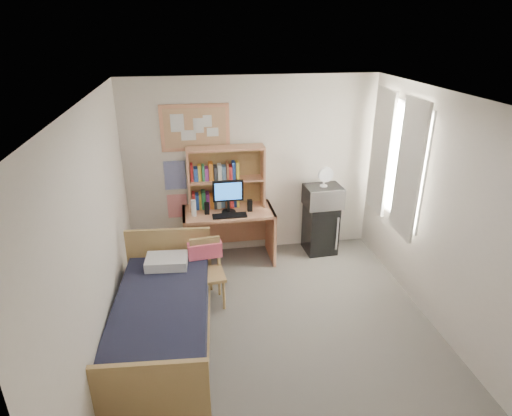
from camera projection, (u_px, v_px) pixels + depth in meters
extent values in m
cube|color=slate|center=(280.00, 336.00, 4.81)|extent=(3.60, 4.20, 0.02)
cube|color=silver|center=(286.00, 101.00, 3.77)|extent=(3.60, 4.20, 0.02)
cube|color=silver|center=(252.00, 168.00, 6.19)|extent=(3.60, 0.04, 2.60)
cube|color=silver|center=(363.00, 399.00, 2.38)|extent=(3.60, 0.04, 2.60)
cube|color=silver|center=(96.00, 246.00, 4.03)|extent=(0.04, 4.20, 2.60)
cube|color=silver|center=(448.00, 220.00, 4.55)|extent=(0.04, 4.20, 2.60)
cube|color=white|center=(396.00, 161.00, 5.51)|extent=(0.10, 1.40, 1.70)
cube|color=silver|center=(409.00, 170.00, 5.14)|extent=(0.04, 0.55, 1.70)
cube|color=silver|center=(381.00, 152.00, 5.87)|extent=(0.04, 0.55, 1.70)
cube|color=tan|center=(195.00, 128.00, 5.81)|extent=(0.94, 0.03, 0.64)
cube|color=#27359C|center=(175.00, 175.00, 6.04)|extent=(0.30, 0.01, 0.42)
cube|color=red|center=(177.00, 206.00, 6.23)|extent=(0.28, 0.01, 0.36)
cube|color=tan|center=(229.00, 236.00, 6.18)|extent=(1.28, 0.65, 0.80)
cube|color=tan|center=(208.00, 275.00, 5.19)|extent=(0.46, 0.46, 0.84)
cube|color=black|center=(320.00, 228.00, 6.47)|extent=(0.47, 0.47, 0.76)
cube|color=black|center=(162.00, 324.00, 4.56)|extent=(1.14, 2.07, 0.55)
cube|color=tan|center=(226.00, 178.00, 5.99)|extent=(1.08, 0.29, 0.88)
cube|color=black|center=(228.00, 197.00, 5.88)|extent=(0.42, 0.04, 0.45)
cube|color=black|center=(230.00, 216.00, 5.84)|extent=(0.47, 0.15, 0.02)
cube|color=black|center=(207.00, 208.00, 5.89)|extent=(0.07, 0.07, 0.16)
cube|color=black|center=(250.00, 205.00, 5.98)|extent=(0.07, 0.07, 0.17)
cylinder|color=white|center=(194.00, 208.00, 5.81)|extent=(0.07, 0.07, 0.23)
cube|color=#FF617A|center=(205.00, 250.00, 5.28)|extent=(0.43, 0.17, 0.20)
cube|color=silver|center=(323.00, 196.00, 6.24)|extent=(0.54, 0.42, 0.30)
cylinder|color=white|center=(324.00, 177.00, 6.12)|extent=(0.23, 0.23, 0.27)
cube|color=white|center=(167.00, 261.00, 5.11)|extent=(0.51, 0.37, 0.12)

